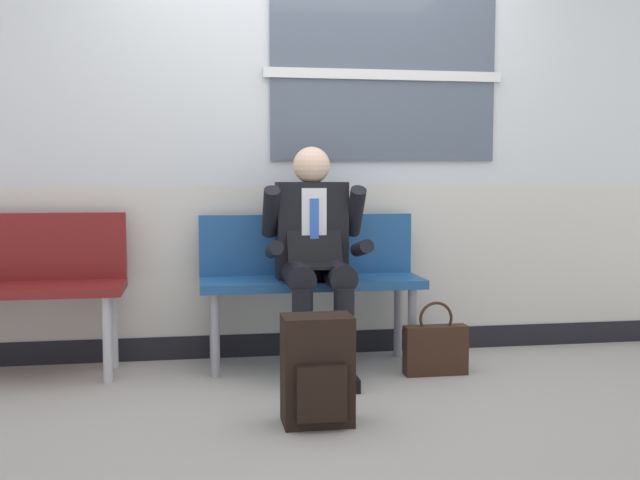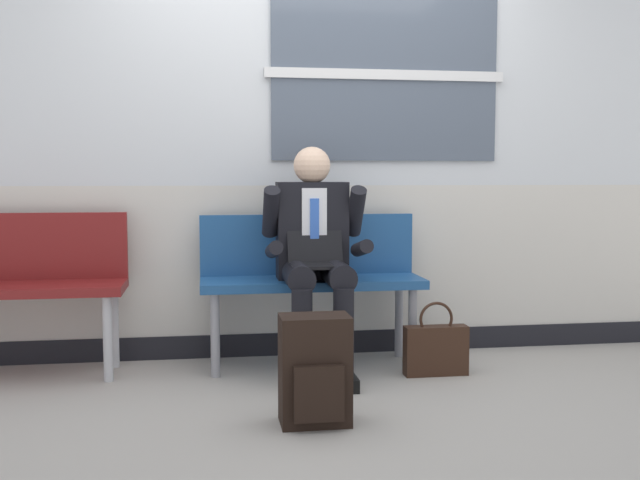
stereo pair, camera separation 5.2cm
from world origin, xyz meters
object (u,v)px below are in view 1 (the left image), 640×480
(bench_with_person, at_px, (310,272))
(handbag, at_px, (436,348))
(bench_empty, at_px, (11,278))
(person_seated, at_px, (315,251))
(backpack, at_px, (317,371))

(bench_with_person, height_order, handbag, bench_with_person)
(bench_empty, bearing_deg, person_seated, -6.77)
(bench_empty, relative_size, handbag, 2.95)
(bench_empty, relative_size, person_seated, 0.96)
(person_seated, distance_m, backpack, 0.99)
(bench_with_person, height_order, backpack, bench_with_person)
(bench_with_person, bearing_deg, backpack, -96.95)
(person_seated, bearing_deg, bench_empty, 173.23)
(bench_empty, height_order, backpack, bench_empty)
(bench_with_person, bearing_deg, bench_empty, 179.93)
(bench_empty, xyz_separation_m, backpack, (1.52, -1.07, -0.31))
(person_seated, height_order, handbag, person_seated)
(person_seated, bearing_deg, backpack, -98.47)
(bench_with_person, relative_size, backpack, 2.61)
(backpack, bearing_deg, bench_empty, 144.83)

